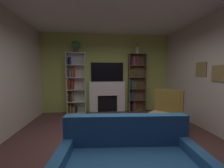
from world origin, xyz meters
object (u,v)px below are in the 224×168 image
fireplace (107,96)px  couch (129,166)px  vase_with_flowers (137,50)px  bookshelf_right (135,83)px  bookshelf_left (74,85)px  potted_plant (76,46)px  armchair (165,113)px  tv (107,72)px

fireplace → couch: size_ratio=0.77×
vase_with_flowers → bookshelf_right: bearing=143.9°
bookshelf_left → vase_with_flowers: vase_with_flowers is taller
bookshelf_left → potted_plant: size_ratio=5.27×
fireplace → armchair: 2.37m
bookshelf_right → couch: (-1.02, -3.40, -0.80)m
bookshelf_left → potted_plant: potted_plant is taller
fireplace → vase_with_flowers: vase_with_flowers is taller
bookshelf_right → potted_plant: size_ratio=5.27×
bookshelf_right → armchair: 2.13m
fireplace → bookshelf_right: bearing=0.1°
potted_plant → couch: potted_plant is taller
fireplace → bookshelf_right: bookshelf_right is taller
bookshelf_right → bookshelf_left: bearing=-179.3°
couch → armchair: bearing=48.9°
vase_with_flowers → armchair: bearing=-87.8°
bookshelf_right → armchair: bookshelf_right is taller
bookshelf_left → fireplace: bearing=1.2°
fireplace → couch: fireplace is taller
vase_with_flowers → armchair: size_ratio=0.41×
potted_plant → armchair: size_ratio=0.38×
bookshelf_left → potted_plant: 1.37m
tv → potted_plant: bearing=-173.8°
tv → fireplace: bearing=-90.0°
vase_with_flowers → couch: vase_with_flowers is taller
fireplace → armchair: bearing=-60.0°
potted_plant → bookshelf_right: bearing=1.4°
tv → couch: tv is taller
tv → bookshelf_left: size_ratio=0.55×
fireplace → armchair: (1.19, -2.05, -0.06)m
fireplace → potted_plant: potted_plant is taller
tv → armchair: (1.19, -2.12, -0.96)m
tv → vase_with_flowers: size_ratio=2.72×
tv → vase_with_flowers: (1.11, -0.12, 0.80)m
vase_with_flowers → tv: bearing=173.9°
vase_with_flowers → armchair: (0.08, -2.00, -1.76)m
bookshelf_left → armchair: size_ratio=2.03×
bookshelf_left → vase_with_flowers: size_ratio=4.95×
vase_with_flowers → couch: 4.06m
tv → bookshelf_right: 1.12m
fireplace → bookshelf_right: (1.04, 0.00, 0.49)m
tv → bookshelf_left: bookshelf_left is taller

